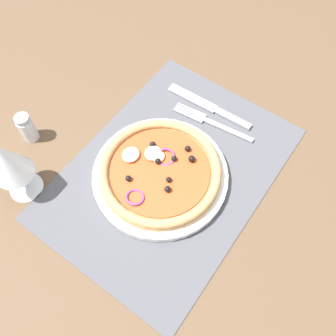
{
  "coord_description": "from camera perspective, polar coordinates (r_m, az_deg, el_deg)",
  "views": [
    {
      "loc": [
        -28.07,
        -19.65,
        64.49
      ],
      "look_at": [
        -0.62,
        0.0,
        2.87
      ],
      "focal_mm": 39.7,
      "sensor_mm": 36.0,
      "label": 1
    }
  ],
  "objects": [
    {
      "name": "fork",
      "position": [
        0.79,
        6.3,
        7.16
      ],
      "size": [
        3.51,
        18.06,
        0.44
      ],
      "rotation": [
        0.0,
        0.0,
        1.68
      ],
      "color": "silver",
      "rests_on": "placemat"
    },
    {
      "name": "ground_plane",
      "position": [
        0.74,
        0.28,
        -1.17
      ],
      "size": [
        190.0,
        140.0,
        2.4
      ],
      "primitive_type": "cube",
      "color": "brown"
    },
    {
      "name": "placemat",
      "position": [
        0.73,
        0.28,
        -0.66
      ],
      "size": [
        49.15,
        35.07,
        0.4
      ],
      "primitive_type": "cube",
      "color": "#4C4C51",
      "rests_on": "ground_plane"
    },
    {
      "name": "plate",
      "position": [
        0.71,
        -1.2,
        -1.17
      ],
      "size": [
        26.04,
        26.04,
        1.47
      ],
      "primitive_type": "cylinder",
      "color": "silver",
      "rests_on": "placemat"
    },
    {
      "name": "knife",
      "position": [
        0.82,
        6.2,
        9.46
      ],
      "size": [
        2.37,
        20.04,
        0.62
      ],
      "rotation": [
        0.0,
        0.0,
        1.6
      ],
      "color": "silver",
      "rests_on": "placemat"
    },
    {
      "name": "wine_glass",
      "position": [
        0.68,
        -23.5,
        0.9
      ],
      "size": [
        7.2,
        7.2,
        14.9
      ],
      "color": "silver",
      "rests_on": "ground_plane"
    },
    {
      "name": "pizza",
      "position": [
        0.7,
        -1.27,
        -0.44
      ],
      "size": [
        23.2,
        23.2,
        2.61
      ],
      "color": "tan",
      "rests_on": "plate"
    },
    {
      "name": "pepper_shaker",
      "position": [
        0.8,
        -20.85,
        5.8
      ],
      "size": [
        3.2,
        3.2,
        6.7
      ],
      "color": "silver",
      "rests_on": "ground_plane"
    }
  ]
}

